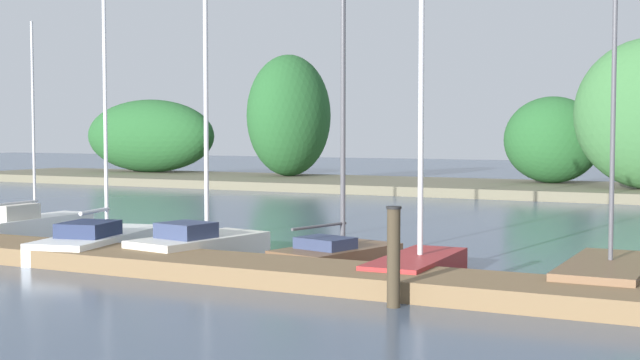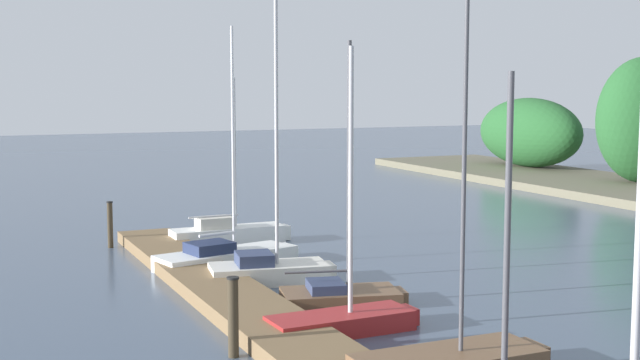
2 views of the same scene
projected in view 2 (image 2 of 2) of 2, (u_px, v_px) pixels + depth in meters
dock_pier at (284, 335)px, 17.41m from camera, size 25.98×1.80×0.35m
sailboat_0 at (231, 233)px, 28.43m from camera, size 1.08×4.07×5.51m
sailboat_1 at (229, 255)px, 24.86m from camera, size 2.17×4.50×6.95m
sailboat_2 at (272, 268)px, 22.88m from camera, size 1.87×3.48×7.70m
sailboat_3 at (343, 291)px, 20.53m from camera, size 2.03×3.17×6.31m
sailboat_4 at (347, 317)px, 18.23m from camera, size 1.19×3.40×6.07m
sailboat_5 at (456, 360)px, 15.43m from camera, size 1.36×3.73×7.76m
mooring_piling_0 at (110, 224)px, 27.71m from camera, size 0.20×0.20×1.52m
mooring_piling_1 at (233, 317)px, 16.50m from camera, size 0.24×0.24×1.59m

